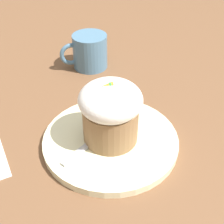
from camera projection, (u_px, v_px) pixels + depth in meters
name	position (u px, v px, depth m)	size (l,w,h in m)	color
ground_plane	(111.00, 143.00, 0.54)	(4.00, 4.00, 0.00)	brown
dessert_plate	(111.00, 140.00, 0.53)	(0.23, 0.23, 0.01)	beige
carrot_cake	(112.00, 109.00, 0.50)	(0.10, 0.10, 0.11)	olive
spoon	(96.00, 138.00, 0.52)	(0.10, 0.07, 0.01)	#B7B7BC
coffee_cup	(89.00, 51.00, 0.72)	(0.11, 0.08, 0.08)	teal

